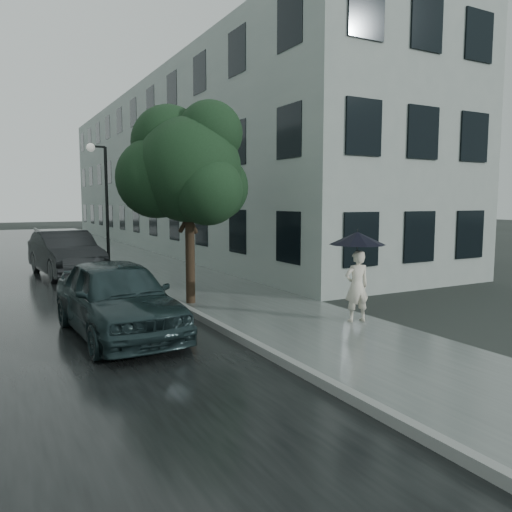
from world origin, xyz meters
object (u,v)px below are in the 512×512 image
street_tree (187,168)px  lamp_post (103,198)px  car_near (117,297)px  pedestrian (357,286)px  car_far (66,253)px

street_tree → lamp_post: 7.86m
lamp_post → car_near: bearing=-106.0°
street_tree → lamp_post: (-0.53, 7.81, -0.70)m
pedestrian → car_near: size_ratio=0.36×
pedestrian → car_far: 11.23m
lamp_post → car_far: size_ratio=1.01×
street_tree → car_far: size_ratio=1.08×
lamp_post → car_near: 10.54m
street_tree → lamp_post: bearing=93.9°
pedestrian → car_far: size_ratio=0.33×
pedestrian → lamp_post: size_ratio=0.32×
pedestrian → lamp_post: bearing=-65.4°
pedestrian → car_far: (-4.61, 10.24, 0.00)m
pedestrian → car_near: 5.06m
pedestrian → street_tree: 5.23m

